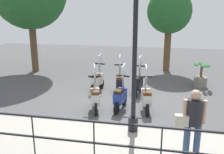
{
  "coord_description": "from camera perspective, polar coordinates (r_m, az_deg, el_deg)",
  "views": [
    {
      "loc": [
        -8.56,
        -1.23,
        3.35
      ],
      "look_at": [
        0.2,
        0.5,
        0.9
      ],
      "focal_mm": 40.0,
      "sensor_mm": 36.0,
      "label": 1
    }
  ],
  "objects": [
    {
      "name": "promenade_walkway",
      "position": [
        6.44,
        -1.47,
        -15.24
      ],
      "size": [
        2.2,
        20.0,
        0.15
      ],
      "color": "#A39E93",
      "rests_on": "ground_plane"
    },
    {
      "name": "scooter_near_1",
      "position": [
        8.49,
        1.95,
        -4.41
      ],
      "size": [
        1.23,
        0.47,
        1.54
      ],
      "rotation": [
        0.0,
        0.0,
        -0.16
      ],
      "color": "black",
      "rests_on": "ground_plane"
    },
    {
      "name": "scooter_far_1",
      "position": [
        10.12,
        1.77,
        -1.12
      ],
      "size": [
        1.23,
        0.46,
        1.54
      ],
      "rotation": [
        0.0,
        0.0,
        0.16
      ],
      "color": "black",
      "rests_on": "ground_plane"
    },
    {
      "name": "scooter_near_2",
      "position": [
        8.43,
        -3.85,
        -4.56
      ],
      "size": [
        1.2,
        0.54,
        1.54
      ],
      "rotation": [
        0.0,
        0.0,
        0.3
      ],
      "color": "black",
      "rests_on": "ground_plane"
    },
    {
      "name": "scooter_far_2",
      "position": [
        10.36,
        -3.41,
        -0.74
      ],
      "size": [
        1.22,
        0.48,
        1.54
      ],
      "rotation": [
        0.0,
        0.0,
        -0.18
      ],
      "color": "black",
      "rests_on": "ground_plane"
    },
    {
      "name": "scooter_near_0",
      "position": [
        8.43,
        7.81,
        -4.69
      ],
      "size": [
        1.22,
        0.48,
        1.54
      ],
      "rotation": [
        0.0,
        0.0,
        0.18
      ],
      "color": "black",
      "rests_on": "ground_plane"
    },
    {
      "name": "scooter_far_0",
      "position": [
        10.0,
        5.98,
        -1.39
      ],
      "size": [
        1.23,
        0.44,
        1.54
      ],
      "rotation": [
        0.0,
        0.0,
        -0.12
      ],
      "color": "black",
      "rests_on": "ground_plane"
    },
    {
      "name": "ground_plane",
      "position": [
        9.27,
        2.81,
        -5.85
      ],
      "size": [
        28.0,
        28.0,
        0.0
      ],
      "primitive_type": "plane",
      "color": "#4C4C4F"
    },
    {
      "name": "fence_railing",
      "position": [
        5.15,
        -4.15,
        -13.15
      ],
      "size": [
        0.04,
        16.03,
        1.07
      ],
      "color": "black",
      "rests_on": "promenade_walkway"
    },
    {
      "name": "tree_distant",
      "position": [
        13.99,
        12.98,
        14.28
      ],
      "size": [
        2.36,
        2.36,
        4.41
      ],
      "color": "brown",
      "rests_on": "ground_plane"
    },
    {
      "name": "lamp_post_near",
      "position": [
        6.3,
        5.19,
        4.33
      ],
      "size": [
        0.26,
        0.9,
        4.5
      ],
      "color": "black",
      "rests_on": "promenade_walkway"
    },
    {
      "name": "pedestrian_with_bag",
      "position": [
        5.64,
        17.98,
        -9.23
      ],
      "size": [
        0.34,
        0.64,
        1.59
      ],
      "rotation": [
        0.0,
        0.0,
        0.08
      ],
      "color": "#384C70",
      "rests_on": "promenade_walkway"
    },
    {
      "name": "potted_palm",
      "position": [
        11.65,
        19.63,
        -0.01
      ],
      "size": [
        1.06,
        0.66,
        1.05
      ],
      "color": "slate",
      "rests_on": "ground_plane"
    }
  ]
}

